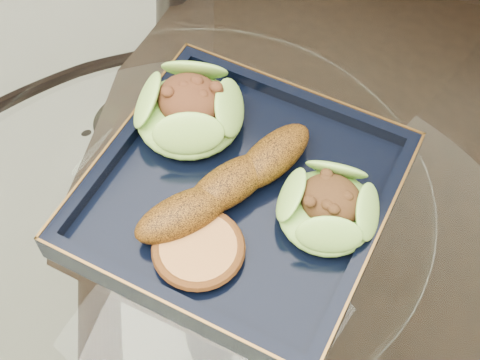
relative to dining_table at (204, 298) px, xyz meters
The scene contains 7 objects.
dining_table is the anchor object (origin of this frame).
dining_chair 0.37m from the dining_table, 101.82° to the left, with size 0.53×0.53×0.99m.
navy_plate 0.18m from the dining_table, 70.54° to the left, with size 0.27×0.27×0.02m, color black.
lettuce_wrap_left 0.23m from the dining_table, 132.20° to the left, with size 0.11×0.11×0.04m, color #689F2E.
lettuce_wrap_right 0.23m from the dining_table, 36.66° to the left, with size 0.09×0.09×0.03m, color #58A22F.
roasted_plantain 0.21m from the dining_table, 74.15° to the left, with size 0.19×0.04×0.04m, color #683B0A.
crumb_patty 0.19m from the dining_table, 44.51° to the right, with size 0.07×0.07×0.01m, color #AD7639.
Camera 1 is at (0.23, -0.22, 1.31)m, focal length 50.00 mm.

